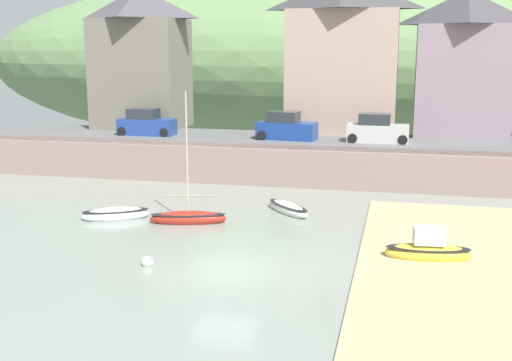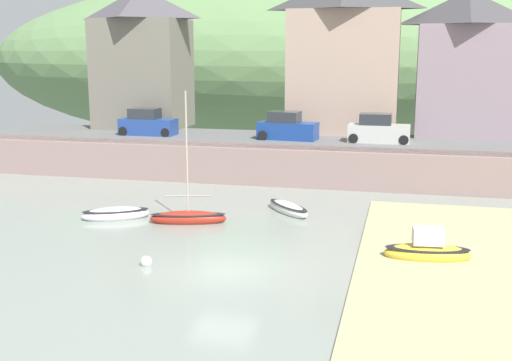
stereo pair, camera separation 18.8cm
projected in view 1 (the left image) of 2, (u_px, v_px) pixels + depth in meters
The scene contains 13 objects.
quay_seawall at pixel (297, 162), 41.42m from camera, with size 48.00×9.40×2.40m.
hillside_backdrop at pixel (302, 62), 77.51m from camera, with size 80.00×44.00×20.25m.
waterfront_building_left at pixel (141, 57), 50.52m from camera, with size 7.10×5.75×10.93m.
waterfront_building_centre at pixel (342, 54), 46.93m from camera, with size 8.33×4.35×11.48m.
waterfront_building_right at pixel (463, 63), 45.17m from camera, with size 6.82×4.44×10.23m.
motorboat_with_cabin at pixel (116, 214), 32.75m from camera, with size 3.58×2.59×0.80m.
sailboat_blue_trim at pixel (288, 208), 34.02m from camera, with size 3.07×3.24×0.73m.
rowboat_small_beached at pixel (188, 217), 31.98m from camera, with size 3.98×1.96×6.79m.
sailboat_far_left at pixel (428, 251), 26.34m from camera, with size 3.64×1.58×1.59m.
parked_car_near_slipway at pixel (146, 124), 46.71m from camera, with size 4.13×1.82×1.95m.
parked_car_by_wall at pixel (286, 128), 44.40m from camera, with size 4.26×2.13×1.95m.
parked_car_end_of_row at pixel (377, 130), 43.02m from camera, with size 4.12×1.82×1.95m.
mooring_buoy at pixel (147, 262), 25.70m from camera, with size 0.48×0.48×0.48m.
Camera 1 is at (6.56, -22.87, 8.56)m, focal length 44.63 mm.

